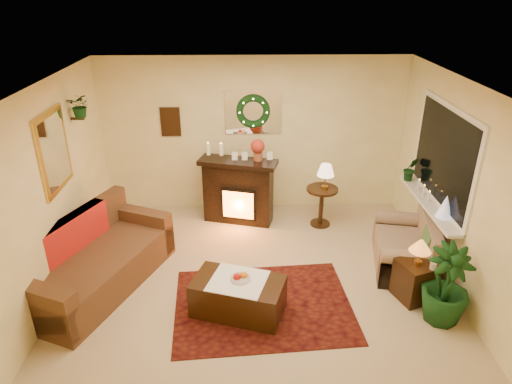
{
  "coord_description": "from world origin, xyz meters",
  "views": [
    {
      "loc": [
        -0.13,
        -5.02,
        3.67
      ],
      "look_at": [
        0.0,
        0.35,
        1.15
      ],
      "focal_mm": 32.0,
      "sensor_mm": 36.0,
      "label": 1
    }
  ],
  "objects_px": {
    "loveseat": "(405,239)",
    "coffee_table": "(238,297)",
    "sofa": "(98,258)",
    "fireplace": "(238,190)",
    "end_table_square": "(415,279)",
    "side_table_round": "(321,207)"
  },
  "relations": [
    {
      "from": "loveseat",
      "to": "coffee_table",
      "type": "bearing_deg",
      "value": -146.05
    },
    {
      "from": "sofa",
      "to": "fireplace",
      "type": "relative_size",
      "value": 1.95
    },
    {
      "from": "fireplace",
      "to": "coffee_table",
      "type": "xyz_separation_m",
      "value": [
        0.02,
        -2.32,
        -0.34
      ]
    },
    {
      "from": "end_table_square",
      "to": "coffee_table",
      "type": "xyz_separation_m",
      "value": [
        -2.21,
        -0.22,
        -0.06
      ]
    },
    {
      "from": "fireplace",
      "to": "coffee_table",
      "type": "height_order",
      "value": "fireplace"
    },
    {
      "from": "side_table_round",
      "to": "end_table_square",
      "type": "distance_m",
      "value": 2.11
    },
    {
      "from": "sofa",
      "to": "coffee_table",
      "type": "relative_size",
      "value": 2.02
    },
    {
      "from": "sofa",
      "to": "end_table_square",
      "type": "xyz_separation_m",
      "value": [
        4.01,
        -0.35,
        -0.16
      ]
    },
    {
      "from": "coffee_table",
      "to": "fireplace",
      "type": "bearing_deg",
      "value": 108.15
    },
    {
      "from": "sofa",
      "to": "loveseat",
      "type": "distance_m",
      "value": 4.12
    },
    {
      "from": "fireplace",
      "to": "loveseat",
      "type": "distance_m",
      "value": 2.69
    },
    {
      "from": "end_table_square",
      "to": "coffee_table",
      "type": "relative_size",
      "value": 0.48
    },
    {
      "from": "sofa",
      "to": "coffee_table",
      "type": "bearing_deg",
      "value": 5.48
    },
    {
      "from": "loveseat",
      "to": "end_table_square",
      "type": "relative_size",
      "value": 2.48
    },
    {
      "from": "loveseat",
      "to": "coffee_table",
      "type": "relative_size",
      "value": 1.2
    },
    {
      "from": "sofa",
      "to": "loveseat",
      "type": "bearing_deg",
      "value": 28.26
    },
    {
      "from": "coffee_table",
      "to": "loveseat",
      "type": "bearing_deg",
      "value": 40.16
    },
    {
      "from": "fireplace",
      "to": "coffee_table",
      "type": "distance_m",
      "value": 2.34
    },
    {
      "from": "coffee_table",
      "to": "sofa",
      "type": "bearing_deg",
      "value": -179.76
    },
    {
      "from": "side_table_round",
      "to": "end_table_square",
      "type": "relative_size",
      "value": 1.27
    },
    {
      "from": "fireplace",
      "to": "loveseat",
      "type": "xyz_separation_m",
      "value": [
        2.31,
        -1.37,
        -0.13
      ]
    },
    {
      "from": "fireplace",
      "to": "end_table_square",
      "type": "xyz_separation_m",
      "value": [
        2.22,
        -2.1,
        -0.28
      ]
    }
  ]
}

